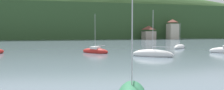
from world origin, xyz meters
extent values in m
cube|color=#2D4C28|center=(0.00, 151.68, 8.67)|extent=(352.00, 51.39, 17.35)
ellipsoid|color=#38562D|center=(36.78, 164.52, 6.07)|extent=(246.40, 35.97, 45.68)
cube|color=gray|center=(36.22, 120.81, 1.92)|extent=(5.17, 5.65, 3.83)
pyramid|color=brown|center=(36.22, 120.81, 5.51)|extent=(5.43, 5.93, 1.81)
cube|color=#BCB29E|center=(48.30, 120.36, 3.70)|extent=(4.39, 4.75, 7.39)
pyramid|color=brown|center=(48.30, 120.36, 8.82)|extent=(4.60, 4.99, 1.53)
ellipsoid|color=red|center=(1.62, 64.56, 0.29)|extent=(5.30, 5.21, 1.31)
cylinder|color=#B7B7BC|center=(1.62, 64.56, 3.97)|extent=(0.07, 0.07, 6.63)
cylinder|color=#ADADB2|center=(2.39, 63.82, 1.45)|extent=(1.58, 1.53, 0.06)
cube|color=silver|center=(1.62, 64.56, 0.92)|extent=(2.04, 2.04, 0.53)
cylinder|color=#B7B7BC|center=(-0.87, 35.71, 3.74)|extent=(0.07, 0.07, 5.99)
cylinder|color=#ADADB2|center=(-0.51, 36.75, 1.47)|extent=(0.80, 2.10, 0.06)
ellipsoid|color=white|center=(9.77, 56.74, 0.36)|extent=(6.48, 5.15, 1.61)
cylinder|color=#B7B7BC|center=(9.77, 56.74, 4.14)|extent=(0.08, 0.08, 6.66)
cylinder|color=#ADADB2|center=(10.98, 55.93, 1.61)|extent=(2.48, 1.68, 0.07)
ellipsoid|color=white|center=(22.58, 70.19, 0.30)|extent=(5.41, 5.04, 1.35)
cylinder|color=#B7B7BC|center=(22.58, 70.19, 3.30)|extent=(0.07, 0.07, 5.25)
cylinder|color=#ADADB2|center=(21.62, 69.34, 1.31)|extent=(1.97, 1.75, 0.06)
sphere|color=orange|center=(11.07, 66.18, 0.00)|extent=(0.46, 0.46, 0.46)
camera|label=1|loc=(-4.91, 23.81, 4.23)|focal=35.31mm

